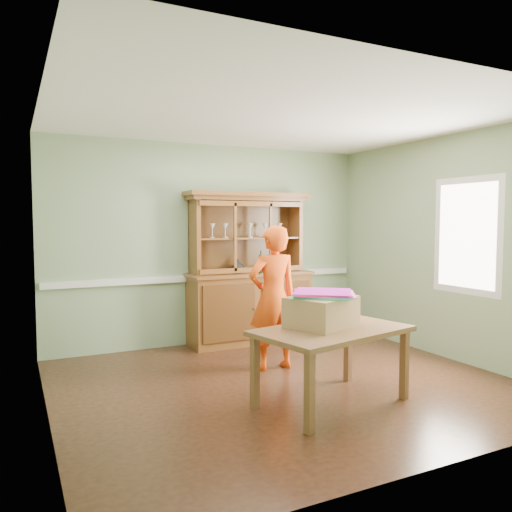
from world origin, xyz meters
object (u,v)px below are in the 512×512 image
dining_table (332,337)px  person (273,298)px  cardboard_box (321,311)px  china_hutch (249,290)px

dining_table → person: 1.21m
dining_table → cardboard_box: (-0.04, 0.11, 0.22)m
person → dining_table: bearing=90.0°
china_hutch → person: (-0.29, -1.25, 0.08)m
cardboard_box → dining_table: bearing=-71.4°
cardboard_box → china_hutch: bearing=81.1°
china_hutch → cardboard_box: 2.37m
dining_table → cardboard_box: bearing=96.2°
dining_table → cardboard_box: 0.25m
china_hutch → dining_table: 2.47m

